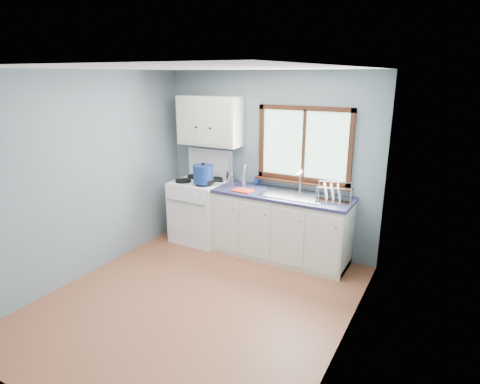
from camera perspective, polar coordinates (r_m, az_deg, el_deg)
The scene contains 19 objects.
floor at distance 4.69m, azimuth -6.08°, elevation -15.24°, with size 3.20×3.60×0.02m, color #995637.
ceiling at distance 3.99m, azimuth -7.22°, elevation 17.23°, with size 3.20×3.60×0.02m, color white.
wall_back at distance 5.69m, azimuth 4.01°, elevation 4.28°, with size 3.20×0.02×2.50m, color slate.
wall_front at distance 2.99m, azimuth -27.31°, elevation -9.13°, with size 3.20×0.02×2.50m, color slate.
wall_left at distance 5.24m, azimuth -21.12°, elevation 2.14°, with size 0.02×3.60×2.50m, color slate.
wall_right at distance 3.53m, azimuth 15.32°, elevation -3.99°, with size 0.02×3.60×2.50m, color slate.
gas_range at distance 6.07m, azimuth -5.66°, elevation -2.40°, with size 0.76×0.69×1.36m.
base_cabinets at distance 5.52m, azimuth 5.78°, elevation -5.29°, with size 1.85×0.60×0.88m.
countertop at distance 5.36m, azimuth 5.92°, elevation -0.42°, with size 1.89×0.64×0.04m, color #1C1D38.
sink at distance 5.31m, azimuth 7.70°, elevation -1.11°, with size 0.84×0.46×0.44m.
window at distance 5.41m, azimuth 9.04°, elevation 5.92°, with size 1.36×0.10×1.03m.
upper_cabinets at distance 5.85m, azimuth -4.35°, elevation 10.07°, with size 0.95×0.35×0.70m.
skillet at distance 5.71m, azimuth -5.00°, elevation 1.59°, with size 0.43×0.34×0.05m.
stockpot at distance 5.69m, azimuth -5.24°, elevation 2.59°, with size 0.32×0.32×0.29m.
utensil_crock at distance 5.90m, azimuth -1.36°, elevation 2.29°, with size 0.14×0.14×0.40m.
thermos at distance 5.64m, azimuth 0.48°, elevation 2.40°, with size 0.07×0.07×0.31m, color silver.
soap_bottle at distance 5.75m, azimuth 2.24°, elevation 2.24°, with size 0.09×0.09×0.23m, color #1445BA.
dish_towel at distance 5.43m, azimuth 0.44°, elevation 0.22°, with size 0.27×0.19×0.02m, color red.
dish_rack at distance 5.14m, azimuth 13.10°, elevation -0.59°, with size 0.49×0.41×0.22m.
Camera 1 is at (2.34, -3.24, 2.45)m, focal length 30.00 mm.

